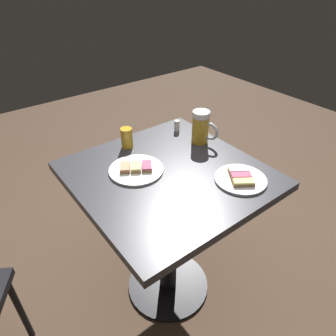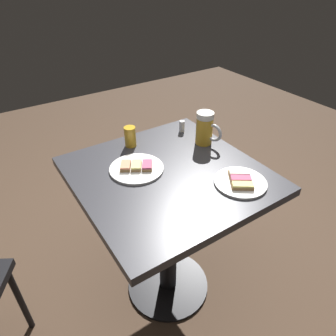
{
  "view_description": "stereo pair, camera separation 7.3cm",
  "coord_description": "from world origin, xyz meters",
  "px_view_note": "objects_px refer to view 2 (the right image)",
  "views": [
    {
      "loc": [
        0.64,
        0.84,
        1.52
      ],
      "look_at": [
        0.0,
        0.0,
        0.79
      ],
      "focal_mm": 32.91,
      "sensor_mm": 36.0,
      "label": 1
    },
    {
      "loc": [
        0.58,
        0.88,
        1.52
      ],
      "look_at": [
        0.0,
        0.0,
        0.79
      ],
      "focal_mm": 32.91,
      "sensor_mm": 36.0,
      "label": 2
    }
  ],
  "objects_px": {
    "plate_near": "(240,181)",
    "salt_shaker": "(182,126)",
    "plate_far": "(137,168)",
    "beer_glass_small": "(130,137)",
    "beer_mug": "(205,128)"
  },
  "relations": [
    {
      "from": "plate_far",
      "to": "salt_shaker",
      "type": "relative_size",
      "value": 3.98
    },
    {
      "from": "plate_far",
      "to": "beer_mug",
      "type": "distance_m",
      "value": 0.39
    },
    {
      "from": "plate_near",
      "to": "salt_shaker",
      "type": "xyz_separation_m",
      "value": [
        -0.06,
        -0.49,
        0.02
      ]
    },
    {
      "from": "beer_mug",
      "to": "plate_near",
      "type": "bearing_deg",
      "value": 75.9
    },
    {
      "from": "plate_far",
      "to": "beer_glass_small",
      "type": "height_order",
      "value": "beer_glass_small"
    },
    {
      "from": "plate_far",
      "to": "salt_shaker",
      "type": "xyz_separation_m",
      "value": [
        -0.36,
        -0.18,
        0.02
      ]
    },
    {
      "from": "plate_near",
      "to": "plate_far",
      "type": "distance_m",
      "value": 0.43
    },
    {
      "from": "plate_near",
      "to": "salt_shaker",
      "type": "relative_size",
      "value": 3.63
    },
    {
      "from": "salt_shaker",
      "to": "plate_far",
      "type": "bearing_deg",
      "value": 26.13
    },
    {
      "from": "beer_mug",
      "to": "beer_glass_small",
      "type": "xyz_separation_m",
      "value": [
        0.31,
        -0.17,
        -0.03
      ]
    },
    {
      "from": "plate_near",
      "to": "salt_shaker",
      "type": "bearing_deg",
      "value": -97.49
    },
    {
      "from": "plate_near",
      "to": "beer_glass_small",
      "type": "bearing_deg",
      "value": -66.02
    },
    {
      "from": "plate_far",
      "to": "beer_glass_small",
      "type": "bearing_deg",
      "value": -110.98
    },
    {
      "from": "beer_glass_small",
      "to": "plate_far",
      "type": "bearing_deg",
      "value": 69.02
    },
    {
      "from": "plate_near",
      "to": "plate_far",
      "type": "height_order",
      "value": "same"
    }
  ]
}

